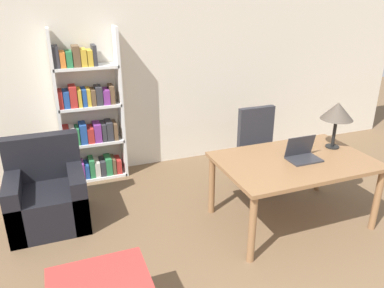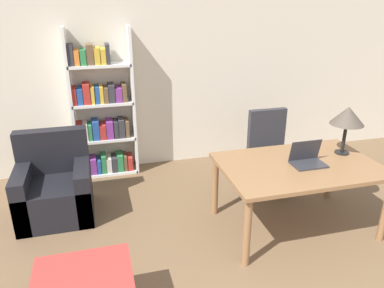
{
  "view_description": "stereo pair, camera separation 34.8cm",
  "coord_description": "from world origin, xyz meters",
  "px_view_note": "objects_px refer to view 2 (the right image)",
  "views": [
    {
      "loc": [
        -1.44,
        -0.4,
        2.32
      ],
      "look_at": [
        -0.25,
        2.71,
        0.98
      ],
      "focal_mm": 35.0,
      "sensor_mm": 36.0,
      "label": 1
    },
    {
      "loc": [
        -1.11,
        -0.51,
        2.32
      ],
      "look_at": [
        -0.25,
        2.71,
        0.98
      ],
      "focal_mm": 35.0,
      "sensor_mm": 36.0,
      "label": 2
    }
  ],
  "objects_px": {
    "office_chair": "(270,153)",
    "bookshelf": "(102,115)",
    "side_table_blue": "(83,283)",
    "armchair": "(55,190)",
    "table_lamp": "(348,117)",
    "laptop": "(307,159)",
    "desk": "(298,171)"
  },
  "relations": [
    {
      "from": "bookshelf",
      "to": "table_lamp",
      "type": "bearing_deg",
      "value": -34.65
    },
    {
      "from": "desk",
      "to": "side_table_blue",
      "type": "relative_size",
      "value": 2.29
    },
    {
      "from": "table_lamp",
      "to": "office_chair",
      "type": "relative_size",
      "value": 0.52
    },
    {
      "from": "table_lamp",
      "to": "armchair",
      "type": "height_order",
      "value": "table_lamp"
    },
    {
      "from": "office_chair",
      "to": "bookshelf",
      "type": "bearing_deg",
      "value": 155.35
    },
    {
      "from": "side_table_blue",
      "to": "bookshelf",
      "type": "distance_m",
      "value": 2.69
    },
    {
      "from": "laptop",
      "to": "table_lamp",
      "type": "distance_m",
      "value": 0.65
    },
    {
      "from": "table_lamp",
      "to": "office_chair",
      "type": "distance_m",
      "value": 1.13
    },
    {
      "from": "side_table_blue",
      "to": "armchair",
      "type": "xyz_separation_m",
      "value": [
        -0.32,
        1.72,
        -0.12
      ]
    },
    {
      "from": "bookshelf",
      "to": "office_chair",
      "type": "bearing_deg",
      "value": -24.65
    },
    {
      "from": "side_table_blue",
      "to": "armchair",
      "type": "height_order",
      "value": "armchair"
    },
    {
      "from": "table_lamp",
      "to": "laptop",
      "type": "bearing_deg",
      "value": -163.57
    },
    {
      "from": "side_table_blue",
      "to": "armchair",
      "type": "distance_m",
      "value": 1.75
    },
    {
      "from": "side_table_blue",
      "to": "bookshelf",
      "type": "xyz_separation_m",
      "value": [
        0.27,
        2.65,
        0.42
      ]
    },
    {
      "from": "office_chair",
      "to": "desk",
      "type": "bearing_deg",
      "value": -98.79
    },
    {
      "from": "office_chair",
      "to": "bookshelf",
      "type": "height_order",
      "value": "bookshelf"
    },
    {
      "from": "armchair",
      "to": "bookshelf",
      "type": "relative_size",
      "value": 0.47
    },
    {
      "from": "office_chair",
      "to": "bookshelf",
      "type": "xyz_separation_m",
      "value": [
        -2.0,
        0.92,
        0.39
      ]
    },
    {
      "from": "table_lamp",
      "to": "bookshelf",
      "type": "xyz_separation_m",
      "value": [
        -2.45,
        1.69,
        -0.3
      ]
    },
    {
      "from": "office_chair",
      "to": "laptop",
      "type": "bearing_deg",
      "value": -94.19
    },
    {
      "from": "laptop",
      "to": "table_lamp",
      "type": "bearing_deg",
      "value": 16.43
    },
    {
      "from": "desk",
      "to": "laptop",
      "type": "xyz_separation_m",
      "value": [
        0.07,
        -0.02,
        0.14
      ]
    },
    {
      "from": "office_chair",
      "to": "armchair",
      "type": "relative_size",
      "value": 1.07
    },
    {
      "from": "table_lamp",
      "to": "office_chair",
      "type": "xyz_separation_m",
      "value": [
        -0.45,
        0.77,
        -0.69
      ]
    },
    {
      "from": "laptop",
      "to": "bookshelf",
      "type": "xyz_separation_m",
      "value": [
        -1.94,
        1.85,
        0.06
      ]
    },
    {
      "from": "desk",
      "to": "table_lamp",
      "type": "distance_m",
      "value": 0.78
    },
    {
      "from": "desk",
      "to": "table_lamp",
      "type": "relative_size",
      "value": 3.07
    },
    {
      "from": "desk",
      "to": "armchair",
      "type": "xyz_separation_m",
      "value": [
        -2.45,
        0.9,
        -0.34
      ]
    },
    {
      "from": "laptop",
      "to": "side_table_blue",
      "type": "bearing_deg",
      "value": -160.04
    },
    {
      "from": "table_lamp",
      "to": "side_table_blue",
      "type": "relative_size",
      "value": 0.74
    },
    {
      "from": "table_lamp",
      "to": "desk",
      "type": "bearing_deg",
      "value": -167.23
    },
    {
      "from": "desk",
      "to": "laptop",
      "type": "distance_m",
      "value": 0.15
    }
  ]
}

